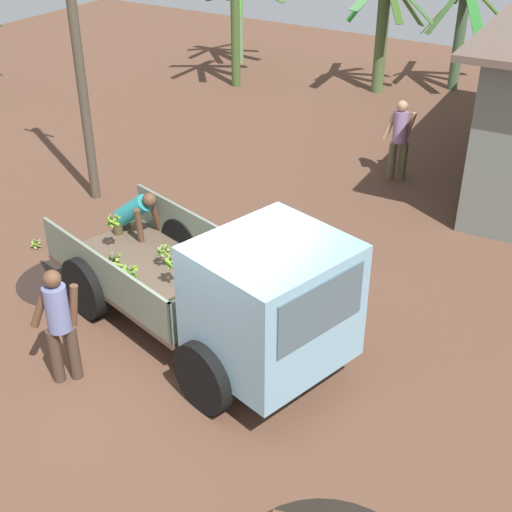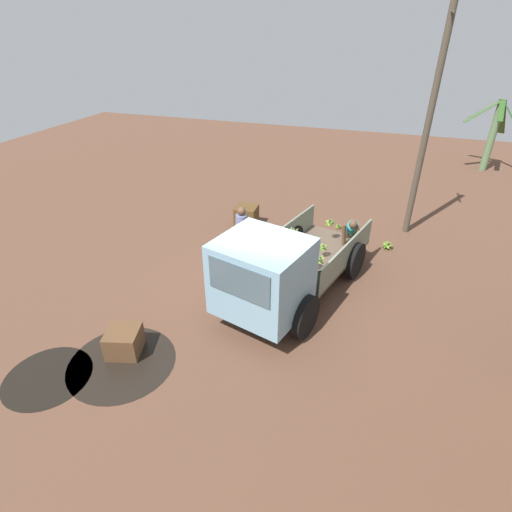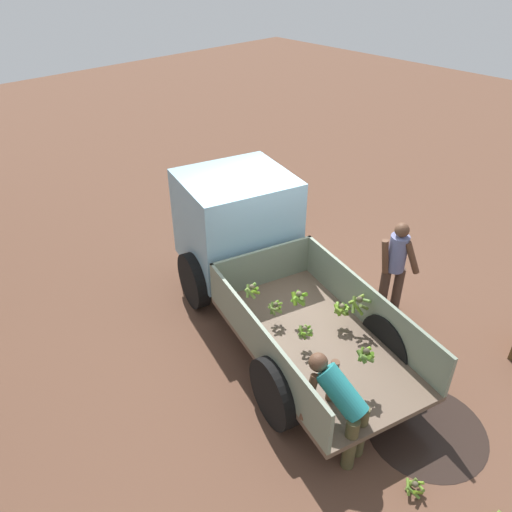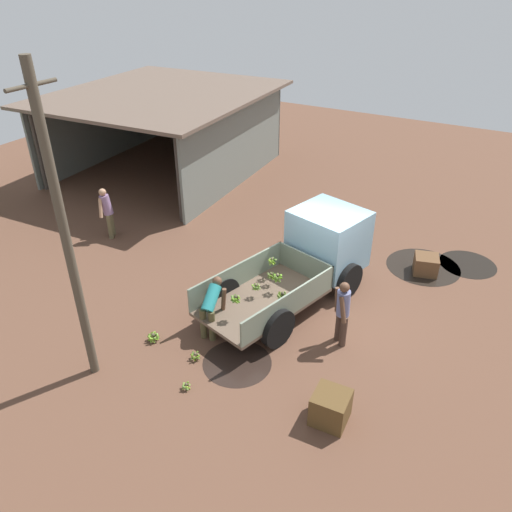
{
  "view_description": "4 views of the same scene",
  "coord_description": "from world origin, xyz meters",
  "px_view_note": "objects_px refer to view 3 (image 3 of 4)",
  "views": [
    {
      "loc": [
        4.44,
        -6.04,
        6.17
      ],
      "look_at": [
        -0.14,
        1.42,
        0.96
      ],
      "focal_mm": 50.0,
      "sensor_mm": 36.0,
      "label": 1
    },
    {
      "loc": [
        7.33,
        2.18,
        5.75
      ],
      "look_at": [
        -0.1,
        -0.3,
        1.11
      ],
      "focal_mm": 28.0,
      "sensor_mm": 36.0,
      "label": 2
    },
    {
      "loc": [
        -4.71,
        4.91,
        5.32
      ],
      "look_at": [
        -0.1,
        0.6,
        1.2
      ],
      "focal_mm": 35.0,
      "sensor_mm": 36.0,
      "label": 3
    },
    {
      "loc": [
        -10.12,
        -3.81,
        7.62
      ],
      "look_at": [
        -1.15,
        1.21,
        1.47
      ],
      "focal_mm": 35.0,
      "sensor_mm": 36.0,
      "label": 4
    }
  ],
  "objects_px": {
    "cargo_truck": "(250,243)",
    "banana_bunch_on_ground_2": "(415,487)",
    "person_worker_loading": "(342,404)",
    "person_foreground_visitor": "(396,264)",
    "wooden_crate_1": "(267,198)"
  },
  "relations": [
    {
      "from": "person_worker_loading",
      "to": "person_foreground_visitor",
      "type": "bearing_deg",
      "value": -75.05
    },
    {
      "from": "person_worker_loading",
      "to": "cargo_truck",
      "type": "bearing_deg",
      "value": -31.1
    },
    {
      "from": "banana_bunch_on_ground_2",
      "to": "person_worker_loading",
      "type": "bearing_deg",
      "value": 10.88
    },
    {
      "from": "cargo_truck",
      "to": "wooden_crate_1",
      "type": "xyz_separation_m",
      "value": [
        2.15,
        -2.47,
        -0.82
      ]
    },
    {
      "from": "person_worker_loading",
      "to": "wooden_crate_1",
      "type": "distance_m",
      "value": 6.37
    },
    {
      "from": "person_foreground_visitor",
      "to": "wooden_crate_1",
      "type": "height_order",
      "value": "person_foreground_visitor"
    },
    {
      "from": "banana_bunch_on_ground_2",
      "to": "wooden_crate_1",
      "type": "distance_m",
      "value": 7.06
    },
    {
      "from": "person_foreground_visitor",
      "to": "person_worker_loading",
      "type": "bearing_deg",
      "value": -25.62
    },
    {
      "from": "person_foreground_visitor",
      "to": "cargo_truck",
      "type": "bearing_deg",
      "value": -99.83
    },
    {
      "from": "cargo_truck",
      "to": "person_foreground_visitor",
      "type": "distance_m",
      "value": 2.34
    },
    {
      "from": "cargo_truck",
      "to": "person_foreground_visitor",
      "type": "height_order",
      "value": "cargo_truck"
    },
    {
      "from": "cargo_truck",
      "to": "banana_bunch_on_ground_2",
      "type": "relative_size",
      "value": 20.89
    },
    {
      "from": "person_foreground_visitor",
      "to": "person_worker_loading",
      "type": "height_order",
      "value": "person_foreground_visitor"
    },
    {
      "from": "wooden_crate_1",
      "to": "person_worker_loading",
      "type": "bearing_deg",
      "value": 143.58
    },
    {
      "from": "person_foreground_visitor",
      "to": "banana_bunch_on_ground_2",
      "type": "bearing_deg",
      "value": -8.57
    }
  ]
}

